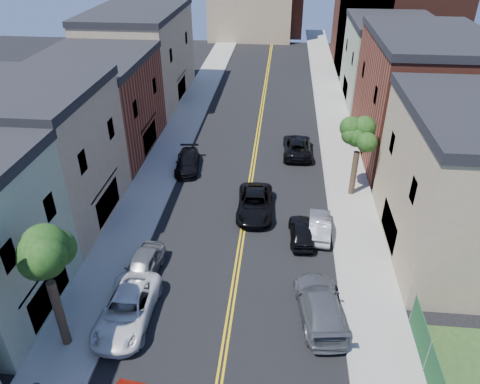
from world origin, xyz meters
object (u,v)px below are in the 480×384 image
(grey_car_right, at_px, (320,306))
(black_suv_lane, at_px, (255,204))
(dark_car_right_far, at_px, (297,146))
(grey_car_left, at_px, (142,267))
(black_car_left, at_px, (187,162))
(silver_car_right, at_px, (320,226))
(white_pickup, at_px, (127,310))
(black_car_right, at_px, (302,231))

(grey_car_right, height_order, black_suv_lane, grey_car_right)
(dark_car_right_far, bearing_deg, grey_car_right, 91.95)
(black_suv_lane, bearing_deg, grey_car_left, -130.90)
(grey_car_left, height_order, black_car_left, grey_car_left)
(silver_car_right, height_order, dark_car_right_far, dark_car_right_far)
(grey_car_left, height_order, silver_car_right, grey_car_left)
(silver_car_right, relative_size, black_suv_lane, 0.75)
(grey_car_right, relative_size, silver_car_right, 1.37)
(white_pickup, relative_size, dark_car_right_far, 1.05)
(grey_car_right, height_order, black_car_right, grey_car_right)
(grey_car_left, distance_m, black_car_right, 10.50)
(silver_car_right, distance_m, dark_car_right_far, 12.23)
(grey_car_left, distance_m, black_suv_lane, 9.71)
(dark_car_right_far, distance_m, black_suv_lane, 10.44)
(black_suv_lane, bearing_deg, black_car_right, -43.37)
(black_car_left, height_order, silver_car_right, black_car_left)
(grey_car_right, xyz_separation_m, black_car_right, (-0.85, 6.79, -0.14))
(grey_car_right, xyz_separation_m, dark_car_right_far, (-1.00, 19.69, -0.06))
(black_car_left, relative_size, dark_car_right_far, 0.87)
(black_car_right, bearing_deg, grey_car_left, 22.67)
(black_car_right, relative_size, silver_car_right, 0.96)
(white_pickup, height_order, grey_car_left, white_pickup)
(dark_car_right_far, bearing_deg, black_suv_lane, 71.44)
(grey_car_left, relative_size, black_car_left, 0.94)
(grey_car_left, bearing_deg, dark_car_right_far, 66.98)
(white_pickup, bearing_deg, silver_car_right, 39.73)
(white_pickup, xyz_separation_m, grey_car_right, (10.13, 1.24, 0.03))
(grey_car_left, relative_size, grey_car_right, 0.78)
(grey_car_right, bearing_deg, dark_car_right_far, -94.74)
(dark_car_right_far, bearing_deg, black_car_right, 89.71)
(black_car_right, xyz_separation_m, dark_car_right_far, (-0.15, 12.90, 0.08))
(grey_car_left, xyz_separation_m, dark_car_right_far, (9.30, 17.47, 0.00))
(grey_car_left, xyz_separation_m, grey_car_right, (10.30, -2.22, 0.07))
(grey_car_right, bearing_deg, silver_car_right, -100.45)
(grey_car_right, xyz_separation_m, black_suv_lane, (-4.16, 9.74, -0.06))
(grey_car_left, distance_m, silver_car_right, 11.92)
(silver_car_right, height_order, black_suv_lane, black_suv_lane)
(black_car_left, bearing_deg, white_pickup, -95.31)
(black_car_left, distance_m, black_car_right, 13.08)
(white_pickup, relative_size, black_car_left, 1.21)
(white_pickup, xyz_separation_m, black_car_right, (9.28, 8.03, -0.11))
(black_car_left, bearing_deg, black_suv_lane, -50.66)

